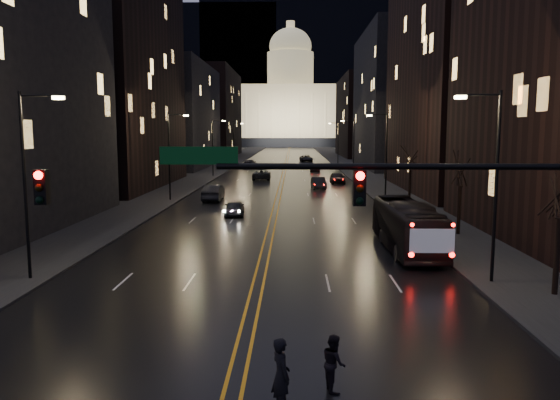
# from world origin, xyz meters

# --- Properties ---
(ground) EXTENTS (900.00, 900.00, 0.00)m
(ground) POSITION_xyz_m (0.00, 0.00, 0.00)
(ground) COLOR black
(ground) RESTS_ON ground
(road) EXTENTS (20.00, 320.00, 0.02)m
(road) POSITION_xyz_m (0.00, 130.00, 0.01)
(road) COLOR black
(road) RESTS_ON ground
(sidewalk_left) EXTENTS (8.00, 320.00, 0.16)m
(sidewalk_left) POSITION_xyz_m (-14.00, 130.00, 0.08)
(sidewalk_left) COLOR black
(sidewalk_left) RESTS_ON ground
(sidewalk_right) EXTENTS (8.00, 320.00, 0.16)m
(sidewalk_right) POSITION_xyz_m (14.00, 130.00, 0.08)
(sidewalk_right) COLOR black
(sidewalk_right) RESTS_ON ground
(center_line) EXTENTS (0.62, 320.00, 0.01)m
(center_line) POSITION_xyz_m (0.00, 130.00, 0.03)
(center_line) COLOR orange
(center_line) RESTS_ON road
(building_left_mid) EXTENTS (12.00, 30.00, 28.00)m
(building_left_mid) POSITION_xyz_m (-21.00, 54.00, 14.00)
(building_left_mid) COLOR black
(building_left_mid) RESTS_ON ground
(building_left_far) EXTENTS (12.00, 34.00, 20.00)m
(building_left_far) POSITION_xyz_m (-21.00, 92.00, 10.00)
(building_left_far) COLOR black
(building_left_far) RESTS_ON ground
(building_left_dist) EXTENTS (12.00, 40.00, 24.00)m
(building_left_dist) POSITION_xyz_m (-21.00, 140.00, 12.00)
(building_left_dist) COLOR black
(building_left_dist) RESTS_ON ground
(building_right_tall) EXTENTS (12.00, 30.00, 38.00)m
(building_right_tall) POSITION_xyz_m (21.00, 50.00, 19.00)
(building_right_tall) COLOR black
(building_right_tall) RESTS_ON ground
(building_right_mid) EXTENTS (12.00, 34.00, 26.00)m
(building_right_mid) POSITION_xyz_m (21.00, 92.00, 13.00)
(building_right_mid) COLOR black
(building_right_mid) RESTS_ON ground
(building_right_dist) EXTENTS (12.00, 40.00, 22.00)m
(building_right_dist) POSITION_xyz_m (21.00, 140.00, 11.00)
(building_right_dist) COLOR black
(building_right_dist) RESTS_ON ground
(mountain_ridge) EXTENTS (520.00, 60.00, 130.00)m
(mountain_ridge) POSITION_xyz_m (40.00, 380.00, 65.00)
(mountain_ridge) COLOR black
(mountain_ridge) RESTS_ON ground
(capitol) EXTENTS (90.00, 50.00, 58.50)m
(capitol) POSITION_xyz_m (0.00, 250.00, 17.15)
(capitol) COLOR black
(capitol) RESTS_ON ground
(traffic_signal) EXTENTS (17.29, 0.45, 7.00)m
(traffic_signal) POSITION_xyz_m (5.91, -0.00, 5.10)
(traffic_signal) COLOR black
(traffic_signal) RESTS_ON ground
(streetlamp_right_near) EXTENTS (2.13, 0.25, 9.00)m
(streetlamp_right_near) POSITION_xyz_m (10.81, 10.00, 5.08)
(streetlamp_right_near) COLOR black
(streetlamp_right_near) RESTS_ON ground
(streetlamp_left_near) EXTENTS (2.13, 0.25, 9.00)m
(streetlamp_left_near) POSITION_xyz_m (-10.81, 10.00, 5.08)
(streetlamp_left_near) COLOR black
(streetlamp_left_near) RESTS_ON ground
(streetlamp_right_mid) EXTENTS (2.13, 0.25, 9.00)m
(streetlamp_right_mid) POSITION_xyz_m (10.81, 40.00, 5.08)
(streetlamp_right_mid) COLOR black
(streetlamp_right_mid) RESTS_ON ground
(streetlamp_left_mid) EXTENTS (2.13, 0.25, 9.00)m
(streetlamp_left_mid) POSITION_xyz_m (-10.81, 40.00, 5.08)
(streetlamp_left_mid) COLOR black
(streetlamp_left_mid) RESTS_ON ground
(streetlamp_right_far) EXTENTS (2.13, 0.25, 9.00)m
(streetlamp_right_far) POSITION_xyz_m (10.81, 70.00, 5.08)
(streetlamp_right_far) COLOR black
(streetlamp_right_far) RESTS_ON ground
(streetlamp_left_far) EXTENTS (2.13, 0.25, 9.00)m
(streetlamp_left_far) POSITION_xyz_m (-10.81, 70.00, 5.08)
(streetlamp_left_far) COLOR black
(streetlamp_left_far) RESTS_ON ground
(streetlamp_right_dist) EXTENTS (2.13, 0.25, 9.00)m
(streetlamp_right_dist) POSITION_xyz_m (10.81, 100.00, 5.08)
(streetlamp_right_dist) COLOR black
(streetlamp_right_dist) RESTS_ON ground
(streetlamp_left_dist) EXTENTS (2.13, 0.25, 9.00)m
(streetlamp_left_dist) POSITION_xyz_m (-10.81, 100.00, 5.08)
(streetlamp_left_dist) COLOR black
(streetlamp_left_dist) RESTS_ON ground
(tree_right_mid) EXTENTS (2.40, 2.40, 6.65)m
(tree_right_mid) POSITION_xyz_m (13.00, 22.00, 4.53)
(tree_right_mid) COLOR black
(tree_right_mid) RESTS_ON ground
(tree_right_far) EXTENTS (2.40, 2.40, 6.65)m
(tree_right_far) POSITION_xyz_m (13.00, 38.00, 4.53)
(tree_right_far) COLOR black
(tree_right_far) RESTS_ON ground
(bus) EXTENTS (2.60, 10.61, 2.95)m
(bus) POSITION_xyz_m (8.50, 17.33, 1.47)
(bus) COLOR black
(bus) RESTS_ON ground
(oncoming_car_a) EXTENTS (1.88, 4.11, 1.37)m
(oncoming_car_a) POSITION_xyz_m (-3.37, 30.58, 0.68)
(oncoming_car_a) COLOR black
(oncoming_car_a) RESTS_ON ground
(oncoming_car_b) EXTENTS (1.79, 5.11, 1.68)m
(oncoming_car_b) POSITION_xyz_m (-6.61, 40.49, 0.84)
(oncoming_car_b) COLOR black
(oncoming_car_b) RESTS_ON ground
(oncoming_car_c) EXTENTS (2.65, 5.59, 1.54)m
(oncoming_car_c) POSITION_xyz_m (-3.08, 65.21, 0.77)
(oncoming_car_c) COLOR black
(oncoming_car_c) RESTS_ON ground
(oncoming_car_d) EXTENTS (2.66, 5.71, 1.61)m
(oncoming_car_d) POSITION_xyz_m (-6.94, 91.62, 0.81)
(oncoming_car_d) COLOR black
(oncoming_car_d) RESTS_ON ground
(receding_car_a) EXTENTS (1.87, 4.57, 1.47)m
(receding_car_a) POSITION_xyz_m (4.76, 52.30, 0.74)
(receding_car_a) COLOR black
(receding_car_a) RESTS_ON ground
(receding_car_b) EXTENTS (2.01, 4.69, 1.58)m
(receding_car_b) POSITION_xyz_m (7.66, 59.38, 0.79)
(receding_car_b) COLOR black
(receding_car_b) RESTS_ON ground
(receding_car_c) EXTENTS (1.95, 4.45, 1.27)m
(receding_car_c) POSITION_xyz_m (5.44, 80.95, 0.64)
(receding_car_c) COLOR black
(receding_car_c) RESTS_ON ground
(receding_car_d) EXTENTS (3.22, 5.86, 1.55)m
(receding_car_d) POSITION_xyz_m (4.59, 112.27, 0.78)
(receding_car_d) COLOR black
(receding_car_d) RESTS_ON ground
(pedestrian_a) EXTENTS (0.73, 0.85, 1.98)m
(pedestrian_a) POSITION_xyz_m (1.35, -2.00, 0.99)
(pedestrian_a) COLOR black
(pedestrian_a) RESTS_ON ground
(pedestrian_b) EXTENTS (0.57, 0.85, 1.60)m
(pedestrian_b) POSITION_xyz_m (2.79, -0.76, 0.80)
(pedestrian_b) COLOR black
(pedestrian_b) RESTS_ON ground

